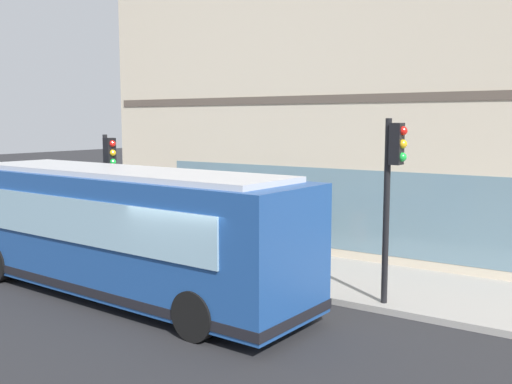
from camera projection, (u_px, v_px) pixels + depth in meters
name	position (u px, v px, depth m)	size (l,w,h in m)	color
ground	(206.00, 323.00, 12.23)	(120.00, 120.00, 0.00)	#262628
sidewalk_curb	(309.00, 273.00, 15.92)	(3.78, 40.00, 0.15)	#9E9991
building_corner	(397.00, 115.00, 20.65)	(9.01, 18.19, 8.80)	beige
city_bus_nearside	(122.00, 232.00, 14.03)	(3.05, 10.16, 3.07)	#1E478C
traffic_light_near_corner	(393.00, 176.00, 12.73)	(0.32, 0.49, 4.11)	black
traffic_light_down_block	(109.00, 171.00, 17.95)	(0.32, 0.49, 3.64)	black
pedestrian_walking_along_curb	(148.00, 211.00, 20.00)	(0.32, 0.32, 1.72)	#99994C
pedestrian_near_hydrant	(287.00, 227.00, 17.11)	(0.32, 0.32, 1.67)	gold
newspaper_vending_box	(276.00, 257.00, 15.55)	(0.44, 0.42, 0.90)	#BF3F19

